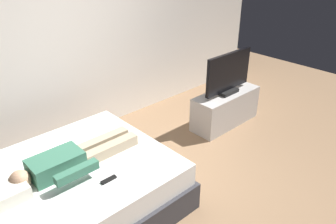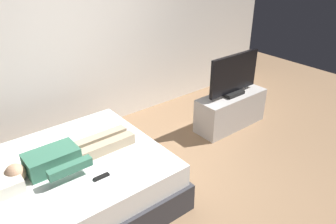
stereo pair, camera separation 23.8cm
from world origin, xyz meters
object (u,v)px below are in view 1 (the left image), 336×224
at_px(remote, 109,180).
at_px(tv_stand, 225,108).
at_px(person, 70,160).
at_px(tv, 228,74).
at_px(bed, 73,192).

relative_size(remote, tv_stand, 0.14).
distance_m(person, tv, 2.53).
bearing_deg(bed, tv_stand, 2.98).
relative_size(remote, tv, 0.17).
relative_size(bed, tv, 2.20).
xyz_separation_m(person, remote, (0.15, -0.40, -0.07)).
xyz_separation_m(person, tv, (2.52, 0.13, 0.16)).
bearing_deg(bed, remote, -65.69).
height_order(bed, tv_stand, bed).
xyz_separation_m(bed, tv, (2.55, 0.13, 0.52)).
xyz_separation_m(remote, tv_stand, (2.37, 0.53, -0.30)).
bearing_deg(person, remote, -69.53).
relative_size(bed, remote, 12.89).
relative_size(bed, person, 1.53).
height_order(bed, person, person).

